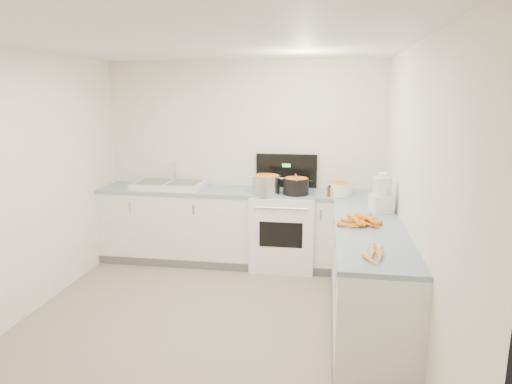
# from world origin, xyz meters

# --- Properties ---
(floor) EXTENTS (3.50, 4.00, 0.00)m
(floor) POSITION_xyz_m (0.00, 0.00, 0.00)
(floor) COLOR gray
(floor) RESTS_ON ground
(ceiling) EXTENTS (3.50, 4.00, 0.00)m
(ceiling) POSITION_xyz_m (0.00, 0.00, 2.50)
(ceiling) COLOR white
(ceiling) RESTS_ON ground
(wall_back) EXTENTS (3.50, 0.00, 2.50)m
(wall_back) POSITION_xyz_m (0.00, 2.00, 1.25)
(wall_back) COLOR white
(wall_back) RESTS_ON ground
(wall_front) EXTENTS (3.50, 0.00, 2.50)m
(wall_front) POSITION_xyz_m (0.00, -2.00, 1.25)
(wall_front) COLOR white
(wall_front) RESTS_ON ground
(wall_left) EXTENTS (0.00, 4.00, 2.50)m
(wall_left) POSITION_xyz_m (-1.75, 0.00, 1.25)
(wall_left) COLOR white
(wall_left) RESTS_ON ground
(wall_right) EXTENTS (0.00, 4.00, 2.50)m
(wall_right) POSITION_xyz_m (1.75, 0.00, 1.25)
(wall_right) COLOR white
(wall_right) RESTS_ON ground
(counter_back) EXTENTS (3.50, 0.62, 0.94)m
(counter_back) POSITION_xyz_m (0.00, 1.70, 0.47)
(counter_back) COLOR white
(counter_back) RESTS_ON ground
(counter_right) EXTENTS (0.62, 2.20, 0.94)m
(counter_right) POSITION_xyz_m (1.45, 0.30, 0.47)
(counter_right) COLOR white
(counter_right) RESTS_ON ground
(stove) EXTENTS (0.76, 0.65, 1.36)m
(stove) POSITION_xyz_m (0.55, 1.69, 0.47)
(stove) COLOR white
(stove) RESTS_ON ground
(sink) EXTENTS (0.86, 0.52, 0.31)m
(sink) POSITION_xyz_m (-0.90, 1.70, 0.98)
(sink) COLOR white
(sink) RESTS_ON counter_back
(steel_pot) EXTENTS (0.39, 0.39, 0.24)m
(steel_pot) POSITION_xyz_m (0.35, 1.53, 1.04)
(steel_pot) COLOR silver
(steel_pot) RESTS_ON stove
(black_pot) EXTENTS (0.31, 0.31, 0.21)m
(black_pot) POSITION_xyz_m (0.70, 1.55, 1.03)
(black_pot) COLOR black
(black_pot) RESTS_ON stove
(wooden_spoon) EXTENTS (0.06, 0.42, 0.02)m
(wooden_spoon) POSITION_xyz_m (0.70, 1.55, 1.14)
(wooden_spoon) COLOR #AD7A47
(wooden_spoon) RESTS_ON black_pot
(mixing_bowl) EXTENTS (0.32, 0.32, 0.14)m
(mixing_bowl) POSITION_xyz_m (1.20, 1.63, 1.01)
(mixing_bowl) COLOR white
(mixing_bowl) RESTS_ON counter_back
(extract_bottle) EXTENTS (0.04, 0.04, 0.11)m
(extract_bottle) POSITION_xyz_m (1.09, 1.50, 0.99)
(extract_bottle) COLOR #593319
(extract_bottle) RESTS_ON counter_back
(spice_jar) EXTENTS (0.04, 0.04, 0.08)m
(spice_jar) POSITION_xyz_m (1.11, 1.51, 0.98)
(spice_jar) COLOR #E5B266
(spice_jar) RESTS_ON counter_back
(food_processor) EXTENTS (0.24, 0.27, 0.39)m
(food_processor) POSITION_xyz_m (1.60, 0.89, 1.11)
(food_processor) COLOR white
(food_processor) RESTS_ON counter_right
(carrot_pile) EXTENTS (0.41, 0.44, 0.09)m
(carrot_pile) POSITION_xyz_m (1.38, 0.36, 0.98)
(carrot_pile) COLOR orange
(carrot_pile) RESTS_ON counter_right
(peeled_carrots) EXTENTS (0.17, 0.43, 0.04)m
(peeled_carrots) POSITION_xyz_m (1.41, -0.47, 0.96)
(peeled_carrots) COLOR orange
(peeled_carrots) RESTS_ON counter_right
(peelings) EXTENTS (0.25, 0.24, 0.01)m
(peelings) POSITION_xyz_m (-1.11, 1.72, 1.02)
(peelings) COLOR tan
(peelings) RESTS_ON sink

